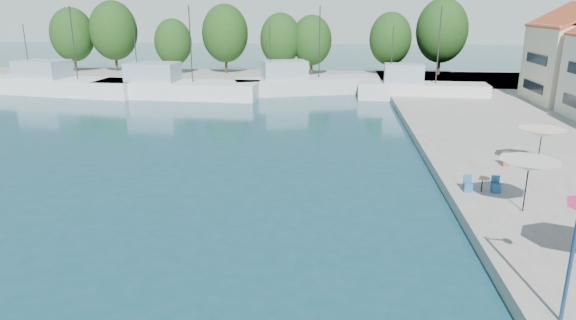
# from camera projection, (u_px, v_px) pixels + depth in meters

# --- Properties ---
(quay_far) EXTENTS (90.00, 16.00, 0.60)m
(quay_far) POSITION_uv_depth(u_px,v_px,m) (275.00, 79.00, 69.11)
(quay_far) COLOR gray
(quay_far) RESTS_ON ground
(hill_west) EXTENTS (180.00, 40.00, 16.00)m
(hill_west) POSITION_uv_depth(u_px,v_px,m) (238.00, 12.00, 157.47)
(hill_west) COLOR gray
(hill_west) RESTS_ON ground
(hill_east) EXTENTS (140.00, 40.00, 12.00)m
(hill_east) POSITION_uv_depth(u_px,v_px,m) (456.00, 18.00, 171.12)
(hill_east) COLOR gray
(hill_east) RESTS_ON ground
(trawler_01) EXTENTS (19.04, 7.99, 10.20)m
(trawler_01) POSITION_uv_depth(u_px,v_px,m) (61.00, 85.00, 59.19)
(trawler_01) COLOR white
(trawler_01) RESTS_ON ground
(trawler_02) EXTENTS (18.31, 5.73, 10.20)m
(trawler_02) POSITION_uv_depth(u_px,v_px,m) (173.00, 88.00, 56.88)
(trawler_02) COLOR white
(trawler_02) RESTS_ON ground
(trawler_03) EXTENTS (17.01, 9.06, 10.20)m
(trawler_03) POSITION_uv_depth(u_px,v_px,m) (302.00, 84.00, 59.60)
(trawler_03) COLOR silver
(trawler_03) RESTS_ON ground
(trawler_04) EXTENTS (13.88, 4.36, 10.20)m
(trawler_04) POSITION_uv_depth(u_px,v_px,m) (419.00, 90.00, 55.66)
(trawler_04) COLOR silver
(trawler_04) RESTS_ON ground
(tree_01) EXTENTS (6.12, 6.12, 9.06)m
(tree_01) POSITION_uv_depth(u_px,v_px,m) (72.00, 35.00, 73.64)
(tree_01) COLOR #3F2B19
(tree_01) RESTS_ON quay_far
(tree_02) EXTENTS (6.74, 6.74, 9.98)m
(tree_02) POSITION_uv_depth(u_px,v_px,m) (113.00, 31.00, 73.97)
(tree_02) COLOR #3F2B19
(tree_02) RESTS_ON quay_far
(tree_03) EXTENTS (5.12, 5.12, 7.58)m
(tree_03) POSITION_uv_depth(u_px,v_px,m) (173.00, 42.00, 71.07)
(tree_03) COLOR #3F2B19
(tree_03) RESTS_ON quay_far
(tree_04) EXTENTS (6.42, 6.42, 9.51)m
(tree_04) POSITION_uv_depth(u_px,v_px,m) (225.00, 33.00, 71.72)
(tree_04) COLOR #3F2B19
(tree_04) RESTS_ON quay_far
(tree_05) EXTENTS (5.64, 5.64, 8.36)m
(tree_05) POSITION_uv_depth(u_px,v_px,m) (281.00, 39.00, 70.21)
(tree_05) COLOR #3F2B19
(tree_05) RESTS_ON quay_far
(tree_06) EXTENTS (5.45, 5.45, 8.07)m
(tree_06) POSITION_uv_depth(u_px,v_px,m) (312.00, 40.00, 70.20)
(tree_06) COLOR #3F2B19
(tree_06) RESTS_ON quay_far
(tree_07) EXTENTS (5.72, 5.72, 8.46)m
(tree_07) POSITION_uv_depth(u_px,v_px,m) (390.00, 39.00, 69.92)
(tree_07) COLOR #3F2B19
(tree_07) RESTS_ON quay_far
(tree_08) EXTENTS (6.96, 6.96, 10.30)m
(tree_08) POSITION_uv_depth(u_px,v_px,m) (442.00, 31.00, 69.95)
(tree_08) COLOR #3F2B19
(tree_08) RESTS_ON quay_far
(umbrella_white) EXTENTS (2.78, 2.78, 2.49)m
(umbrella_white) POSITION_uv_depth(u_px,v_px,m) (529.00, 165.00, 23.32)
(umbrella_white) COLOR black
(umbrella_white) RESTS_ON quay_right
(umbrella_cream) EXTENTS (2.74, 2.74, 2.35)m
(umbrella_cream) POSITION_uv_depth(u_px,v_px,m) (542.00, 133.00, 29.86)
(umbrella_cream) COLOR black
(umbrella_cream) RESTS_ON quay_right
(cafe_table_02) EXTENTS (1.82, 0.70, 0.76)m
(cafe_table_02) POSITION_uv_depth(u_px,v_px,m) (482.00, 186.00, 26.38)
(cafe_table_02) COLOR black
(cafe_table_02) RESTS_ON quay_right
(cafe_table_03) EXTENTS (1.82, 0.70, 0.76)m
(cafe_table_03) POSITION_uv_depth(u_px,v_px,m) (518.00, 162.00, 30.56)
(cafe_table_03) COLOR black
(cafe_table_03) RESTS_ON quay_right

